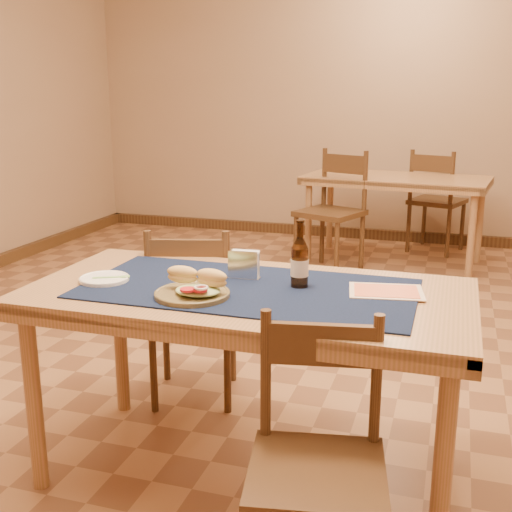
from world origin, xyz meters
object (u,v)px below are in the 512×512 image
(main_table, at_px, (248,311))
(napkin_holder, at_px, (244,265))
(beer_bottle, at_px, (300,262))
(back_table, at_px, (396,186))
(chair_main_far, at_px, (193,311))
(sandwich_plate, at_px, (194,289))
(chair_main_near, at_px, (317,460))

(main_table, relative_size, napkin_holder, 12.74)
(main_table, height_order, beer_bottle, beer_bottle)
(main_table, relative_size, beer_bottle, 6.49)
(main_table, bearing_deg, back_table, 86.54)
(back_table, xyz_separation_m, napkin_holder, (-0.26, -3.30, 0.14))
(back_table, bearing_deg, chair_main_far, -102.58)
(main_table, bearing_deg, napkin_holder, 114.87)
(main_table, relative_size, chair_main_far, 1.86)
(back_table, height_order, sandwich_plate, sandwich_plate)
(beer_bottle, distance_m, napkin_holder, 0.23)
(chair_main_near, xyz_separation_m, sandwich_plate, (-0.52, 0.36, 0.35))
(sandwich_plate, distance_m, napkin_holder, 0.28)
(chair_main_far, height_order, sandwich_plate, chair_main_far)
(sandwich_plate, distance_m, beer_bottle, 0.40)
(main_table, height_order, sandwich_plate, sandwich_plate)
(back_table, bearing_deg, sandwich_plate, -95.59)
(back_table, xyz_separation_m, sandwich_plate, (-0.35, -3.57, 0.12))
(chair_main_far, distance_m, chair_main_near, 1.32)
(napkin_holder, bearing_deg, chair_main_near, -55.68)
(back_table, height_order, chair_main_far, chair_main_far)
(chair_main_near, relative_size, beer_bottle, 3.36)
(chair_main_far, relative_size, chair_main_near, 1.04)
(chair_main_near, bearing_deg, napkin_holder, 124.32)
(chair_main_far, relative_size, beer_bottle, 3.50)
(beer_bottle, bearing_deg, sandwich_plate, -144.45)
(main_table, distance_m, chair_main_near, 0.68)
(chair_main_far, bearing_deg, napkin_holder, -45.92)
(chair_main_far, relative_size, napkin_holder, 6.87)
(back_table, bearing_deg, chair_main_near, -87.52)
(main_table, relative_size, chair_main_near, 1.93)
(beer_bottle, bearing_deg, chair_main_near, -71.01)
(chair_main_far, bearing_deg, chair_main_near, -51.55)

